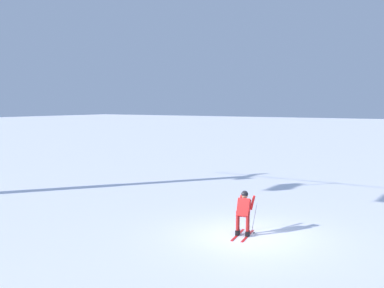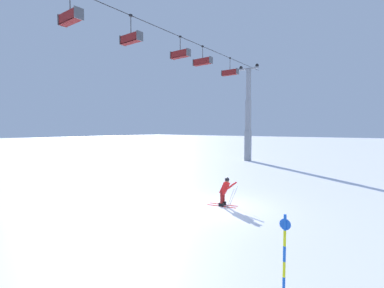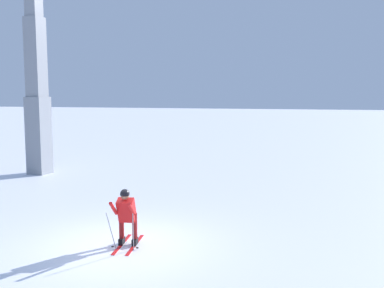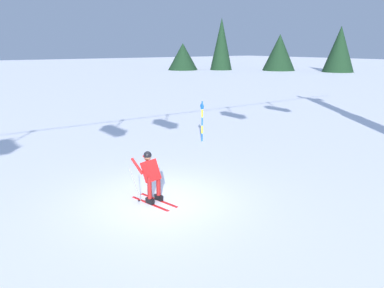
{
  "view_description": "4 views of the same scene",
  "coord_description": "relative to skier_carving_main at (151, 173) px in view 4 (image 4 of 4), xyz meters",
  "views": [
    {
      "loc": [
        -6.89,
        14.21,
        4.55
      ],
      "look_at": [
        0.7,
        2.51,
        3.33
      ],
      "focal_mm": 43.62,
      "sensor_mm": 36.0,
      "label": 1
    },
    {
      "loc": [
        -12.03,
        -7.12,
        4.06
      ],
      "look_at": [
        -0.36,
        1.65,
        3.24
      ],
      "focal_mm": 25.25,
      "sensor_mm": 36.0,
      "label": 2
    },
    {
      "loc": [
        5.33,
        -9.43,
        3.82
      ],
      "look_at": [
        0.95,
        2.94,
        2.37
      ],
      "focal_mm": 39.58,
      "sensor_mm": 36.0,
      "label": 3
    },
    {
      "loc": [
        5.46,
        9.23,
        4.51
      ],
      "look_at": [
        0.96,
        3.0,
        2.52
      ],
      "focal_mm": 35.48,
      "sensor_mm": 36.0,
      "label": 4
    }
  ],
  "objects": [
    {
      "name": "tree_line_ridge",
      "position": [
        -48.45,
        -42.28,
        2.81
      ],
      "size": [
        24.55,
        27.11,
        9.79
      ],
      "color": "black",
      "rests_on": "ground_plane"
    },
    {
      "name": "ground_plane",
      "position": [
        -0.24,
        0.07,
        -0.88
      ],
      "size": [
        260.0,
        260.0,
        0.0
      ],
      "primitive_type": "plane",
      "color": "white"
    },
    {
      "name": "skier_carving_main",
      "position": [
        0.0,
        0.0,
        0.0
      ],
      "size": [
        0.87,
        1.62,
        1.65
      ],
      "color": "red",
      "rests_on": "ground_plane"
    },
    {
      "name": "trail_marker_pole",
      "position": [
        -5.71,
        -4.97,
        0.18
      ],
      "size": [
        0.07,
        0.28,
        1.97
      ],
      "color": "blue",
      "rests_on": "ground_plane"
    }
  ]
}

